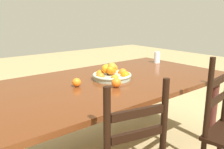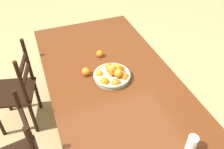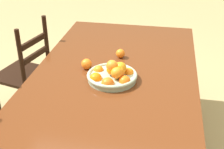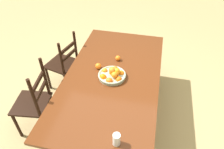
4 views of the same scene
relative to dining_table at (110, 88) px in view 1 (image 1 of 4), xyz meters
The scene contains 5 objects.
dining_table is the anchor object (origin of this frame).
fruit_bowl 0.12m from the dining_table, 170.00° to the right, with size 0.33×0.33×0.14m.
orange_loose_0 0.33m from the dining_table, ahead, with size 0.07×0.07×0.07m, color orange.
orange_loose_1 0.25m from the dining_table, 64.64° to the left, with size 0.07×0.07×0.07m, color orange.
drinking_glass 0.90m from the dining_table, 165.12° to the right, with size 0.07×0.07×0.12m, color silver.
Camera 1 is at (1.18, 1.49, 1.24)m, focal length 38.15 mm.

